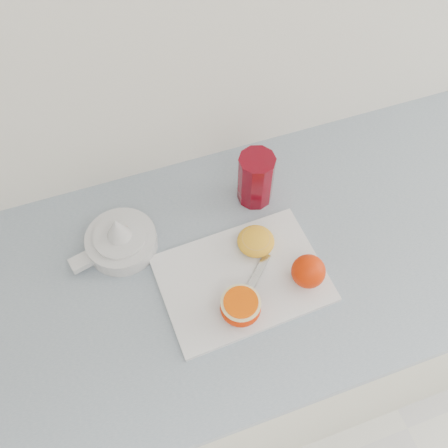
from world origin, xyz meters
The scene contains 8 objects.
counter centered at (-0.12, 1.70, 0.45)m, with size 2.52×0.64×0.89m.
cutting_board centered at (-0.07, 1.65, 0.90)m, with size 0.34×0.24×0.01m, color silver.
whole_orange centered at (0.05, 1.61, 0.94)m, with size 0.07×0.07×0.07m.
half_orange centered at (-0.11, 1.58, 0.93)m, with size 0.08×0.08×0.05m.
squeezed_shell centered at (-0.02, 1.72, 0.92)m, with size 0.08×0.08×0.03m.
paring_knife centered at (-0.09, 1.60, 0.91)m, with size 0.13×0.13×0.01m.
citrus_juicer centered at (-0.29, 1.82, 0.92)m, with size 0.19×0.15×0.10m.
red_tumbler centered at (0.03, 1.85, 0.95)m, with size 0.08×0.08×0.13m.
Camera 1 is at (-0.27, 1.23, 1.83)m, focal length 40.00 mm.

